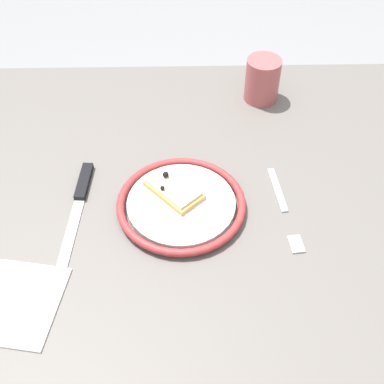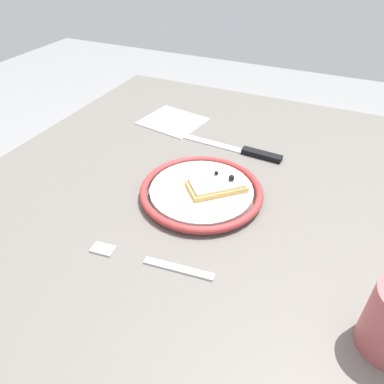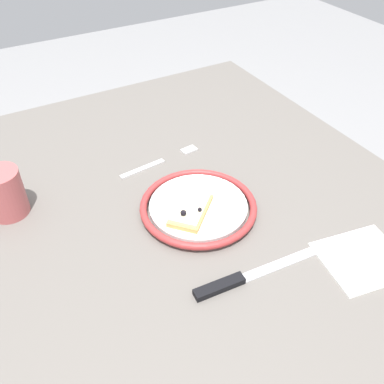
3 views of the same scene
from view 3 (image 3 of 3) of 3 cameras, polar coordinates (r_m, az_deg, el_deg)
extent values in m
plane|color=gray|center=(1.46, -0.14, -22.90)|extent=(6.00, 6.00, 0.00)
cube|color=#5B5651|center=(0.90, -0.21, -2.14)|extent=(1.10, 0.92, 0.04)
cylinder|color=#4C4742|center=(1.61, 3.73, 3.28)|extent=(0.05, 0.05, 0.68)
cylinder|color=white|center=(0.86, 0.67, -2.14)|extent=(0.19, 0.19, 0.02)
torus|color=maroon|center=(0.85, 0.67, -1.93)|extent=(0.23, 0.23, 0.01)
cube|color=tan|center=(0.83, -0.20, -2.46)|extent=(0.12, 0.12, 0.01)
cube|color=beige|center=(0.83, -0.20, -2.05)|extent=(0.10, 0.11, 0.01)
sphere|color=black|center=(0.81, 1.03, -2.32)|extent=(0.01, 0.01, 0.01)
sphere|color=black|center=(0.80, -1.15, -2.76)|extent=(0.01, 0.01, 0.01)
cube|color=silver|center=(0.78, 11.50, -9.33)|extent=(0.03, 0.15, 0.00)
cube|color=black|center=(0.73, 3.63, -12.35)|extent=(0.03, 0.09, 0.01)
cube|color=silver|center=(0.97, -6.54, 3.07)|extent=(0.02, 0.11, 0.00)
cube|color=silver|center=(1.03, -0.39, 5.59)|extent=(0.03, 0.04, 0.00)
cylinder|color=#A54C4C|center=(0.90, -23.54, -0.13)|extent=(0.08, 0.08, 0.10)
cube|color=white|center=(0.83, 21.62, -8.21)|extent=(0.15, 0.16, 0.00)
camera|label=1|loc=(1.08, 39.03, 38.89)|focal=46.82mm
camera|label=2|loc=(1.07, -26.10, 28.03)|focal=33.82mm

